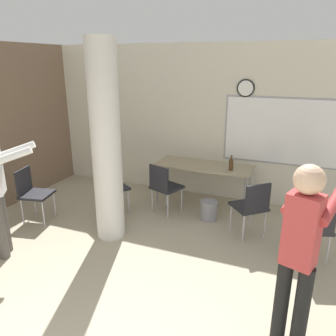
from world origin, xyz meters
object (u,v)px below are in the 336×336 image
at_px(chair_mid_room, 314,225).
at_px(chair_table_left, 164,185).
at_px(bottle_on_table, 231,165).
at_px(chair_table_right, 252,205).
at_px(chair_near_pillar, 109,185).
at_px(person_playing_side, 301,247).
at_px(folding_table, 204,168).
at_px(chair_by_left_wall, 32,191).

bearing_deg(chair_mid_room, chair_table_left, 165.53).
distance_m(bottle_on_table, chair_table_right, 0.94).
relative_size(chair_near_pillar, person_playing_side, 0.50).
relative_size(folding_table, bottle_on_table, 6.48).
bearing_deg(chair_by_left_wall, person_playing_side, -15.73).
bearing_deg(bottle_on_table, chair_near_pillar, -155.46).
height_order(chair_mid_room, person_playing_side, person_playing_side).
bearing_deg(chair_table_right, folding_table, 138.36).
bearing_deg(chair_table_left, folding_table, 49.78).
bearing_deg(person_playing_side, chair_mid_room, 82.60).
relative_size(chair_table_right, chair_near_pillar, 1.00).
relative_size(chair_table_right, person_playing_side, 0.50).
distance_m(bottle_on_table, chair_mid_room, 1.72).
bearing_deg(bottle_on_table, chair_table_left, -154.13).
distance_m(bottle_on_table, chair_by_left_wall, 3.27).
bearing_deg(chair_table_right, chair_mid_room, -22.36).
distance_m(chair_by_left_wall, chair_table_left, 2.13).
distance_m(chair_mid_room, person_playing_side, 1.64).
bearing_deg(chair_by_left_wall, bottle_on_table, 27.60).
bearing_deg(person_playing_side, chair_table_left, 134.58).
bearing_deg(folding_table, bottle_on_table, -13.03).
height_order(chair_by_left_wall, person_playing_side, person_playing_side).
bearing_deg(folding_table, chair_near_pillar, -144.67).
bearing_deg(chair_by_left_wall, folding_table, 34.23).
height_order(chair_by_left_wall, chair_table_left, same).
distance_m(folding_table, chair_table_right, 1.31).
bearing_deg(chair_mid_room, person_playing_side, -97.40).
bearing_deg(chair_table_right, chair_near_pillar, -177.50).
bearing_deg(person_playing_side, chair_by_left_wall, 164.27).
xyz_separation_m(folding_table, chair_near_pillar, (-1.36, -0.96, -0.18)).
relative_size(folding_table, person_playing_side, 0.96).
relative_size(chair_near_pillar, chair_mid_room, 1.00).
bearing_deg(chair_mid_room, chair_table_right, 157.64).
height_order(bottle_on_table, chair_mid_room, bottle_on_table).
distance_m(chair_by_left_wall, chair_near_pillar, 1.22).
distance_m(folding_table, chair_table_left, 0.81).
xyz_separation_m(folding_table, chair_by_left_wall, (-2.38, -1.62, -0.18)).
distance_m(chair_table_right, chair_table_left, 1.50).
bearing_deg(bottle_on_table, person_playing_side, -67.38).
height_order(bottle_on_table, chair_by_left_wall, bottle_on_table).
distance_m(bottle_on_table, chair_table_left, 1.17).
xyz_separation_m(chair_near_pillar, person_playing_side, (2.95, -1.78, 0.52)).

